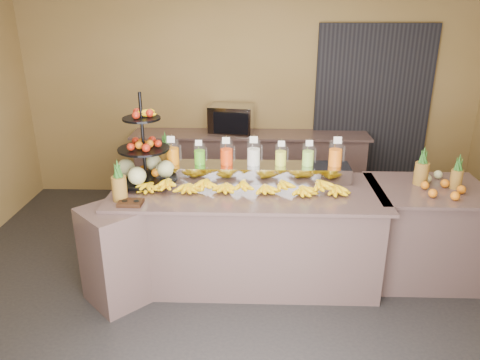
{
  "coord_description": "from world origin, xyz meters",
  "views": [
    {
      "loc": [
        0.06,
        -3.69,
        2.57
      ],
      "look_at": [
        -0.07,
        0.3,
        1.03
      ],
      "focal_mm": 35.0,
      "sensor_mm": 36.0,
      "label": 1
    }
  ],
  "objects_px": {
    "pitcher_tray": "(253,172)",
    "oven_warmer": "(232,119)",
    "banana_heap": "(243,184)",
    "fruit_stand": "(149,161)",
    "condiment_caddy": "(131,203)",
    "right_fruit_pile": "(440,183)"
  },
  "relations": [
    {
      "from": "banana_heap",
      "to": "condiment_caddy",
      "type": "xyz_separation_m",
      "value": [
        -0.95,
        -0.32,
        -0.06
      ]
    },
    {
      "from": "fruit_stand",
      "to": "oven_warmer",
      "type": "relative_size",
      "value": 1.57
    },
    {
      "from": "pitcher_tray",
      "to": "oven_warmer",
      "type": "relative_size",
      "value": 3.33
    },
    {
      "from": "fruit_stand",
      "to": "oven_warmer",
      "type": "height_order",
      "value": "fruit_stand"
    },
    {
      "from": "pitcher_tray",
      "to": "oven_warmer",
      "type": "distance_m",
      "value": 1.7
    },
    {
      "from": "right_fruit_pile",
      "to": "pitcher_tray",
      "type": "bearing_deg",
      "value": 172.86
    },
    {
      "from": "pitcher_tray",
      "to": "right_fruit_pile",
      "type": "height_order",
      "value": "right_fruit_pile"
    },
    {
      "from": "banana_heap",
      "to": "fruit_stand",
      "type": "relative_size",
      "value": 2.25
    },
    {
      "from": "oven_warmer",
      "to": "right_fruit_pile",
      "type": "bearing_deg",
      "value": -35.65
    },
    {
      "from": "fruit_stand",
      "to": "right_fruit_pile",
      "type": "xyz_separation_m",
      "value": [
        2.7,
        -0.09,
        -0.15
      ]
    },
    {
      "from": "pitcher_tray",
      "to": "condiment_caddy",
      "type": "height_order",
      "value": "pitcher_tray"
    },
    {
      "from": "condiment_caddy",
      "to": "banana_heap",
      "type": "bearing_deg",
      "value": 18.53
    },
    {
      "from": "fruit_stand",
      "to": "right_fruit_pile",
      "type": "distance_m",
      "value": 2.7
    },
    {
      "from": "fruit_stand",
      "to": "condiment_caddy",
      "type": "xyz_separation_m",
      "value": [
        -0.06,
        -0.51,
        -0.21
      ]
    },
    {
      "from": "condiment_caddy",
      "to": "pitcher_tray",
      "type": "bearing_deg",
      "value": 31.34
    },
    {
      "from": "condiment_caddy",
      "to": "right_fruit_pile",
      "type": "xyz_separation_m",
      "value": [
        2.76,
        0.42,
        0.05
      ]
    },
    {
      "from": "banana_heap",
      "to": "fruit_stand",
      "type": "distance_m",
      "value": 0.92
    },
    {
      "from": "pitcher_tray",
      "to": "condiment_caddy",
      "type": "relative_size",
      "value": 9.04
    },
    {
      "from": "oven_warmer",
      "to": "pitcher_tray",
      "type": "bearing_deg",
      "value": -72.43
    },
    {
      "from": "pitcher_tray",
      "to": "right_fruit_pile",
      "type": "xyz_separation_m",
      "value": [
        1.71,
        -0.21,
        -0.01
      ]
    },
    {
      "from": "fruit_stand",
      "to": "condiment_caddy",
      "type": "relative_size",
      "value": 4.25
    },
    {
      "from": "pitcher_tray",
      "to": "banana_heap",
      "type": "relative_size",
      "value": 0.94
    }
  ]
}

